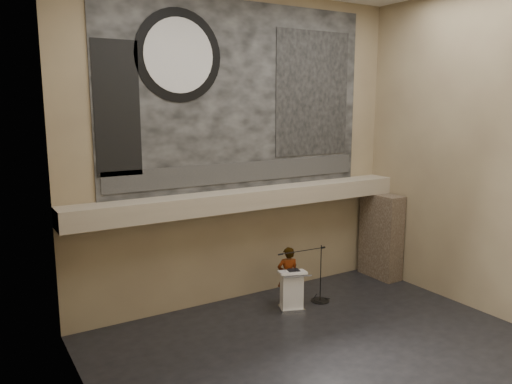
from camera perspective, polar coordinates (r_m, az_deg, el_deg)
floor at (r=11.86m, az=8.44°, el=-17.85°), size 10.00×10.00×0.00m
wall_back at (r=13.84m, az=-1.72°, el=4.79°), size 10.00×0.02×8.50m
wall_left at (r=8.29m, az=-18.42°, el=0.61°), size 0.02×8.00×8.50m
wall_right at (r=14.29m, az=24.60°, el=4.04°), size 0.02×8.00×8.50m
soffit at (r=13.68m, az=-0.87°, el=-0.78°), size 10.00×0.80×0.50m
sprinkler_left at (r=12.97m, az=-6.87°, el=-2.72°), size 0.04×0.04×0.06m
sprinkler_right at (r=14.72m, az=5.63°, el=-1.14°), size 0.04×0.04×0.06m
banner at (r=13.75m, az=-1.69°, el=10.80°), size 8.00×0.05×5.00m
banner_text_strip at (r=13.84m, az=-1.57°, el=2.29°), size 7.76×0.02×0.55m
banner_clock_rim at (r=12.97m, az=-8.81°, el=15.15°), size 2.30×0.02×2.30m
banner_clock_face at (r=12.95m, az=-8.78°, el=15.16°), size 1.84×0.02×1.84m
banner_building_print at (r=15.05m, az=6.51°, el=11.07°), size 2.60×0.02×3.60m
banner_brick_print at (r=12.39m, az=-15.58°, el=9.12°), size 1.10×0.02×3.20m
stone_pier at (r=16.50m, az=14.09°, el=-4.87°), size 0.60×1.40×2.70m
lectern at (r=13.75m, az=4.10°, el=-11.15°), size 0.85×0.73×1.13m
binder at (r=13.56m, az=4.32°, el=-8.93°), size 0.34×0.30×0.04m
papers at (r=13.50m, az=4.02°, el=-9.09°), size 0.31×0.35×0.00m
speaker_person at (r=14.04m, az=3.66°, el=-9.52°), size 0.70×0.58×1.65m
mic_stand at (r=14.47m, az=7.17°, el=-11.33°), size 1.64×0.52×1.64m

